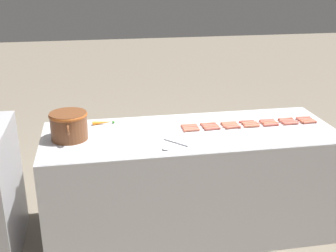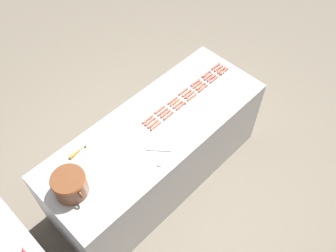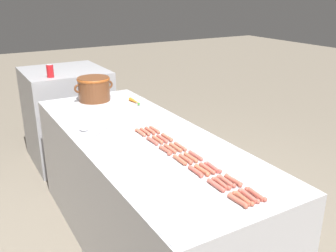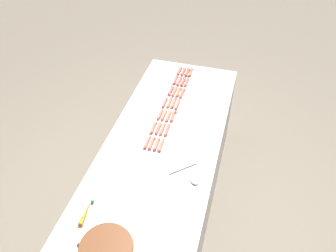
{
  "view_description": "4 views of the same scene",
  "coord_description": "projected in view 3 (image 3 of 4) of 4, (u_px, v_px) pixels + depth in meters",
  "views": [
    {
      "loc": [
        -3.01,
        0.73,
        2.11
      ],
      "look_at": [
        0.06,
        0.17,
        0.92
      ],
      "focal_mm": 45.56,
      "sensor_mm": 36.0,
      "label": 1
    },
    {
      "loc": [
        -1.52,
        1.39,
        3.59
      ],
      "look_at": [
        -0.09,
        -0.07,
        0.91
      ],
      "focal_mm": 39.56,
      "sensor_mm": 36.0,
      "label": 2
    },
    {
      "loc": [
        -1.01,
        -2.1,
        1.8
      ],
      "look_at": [
        0.13,
        -0.15,
        0.97
      ],
      "focal_mm": 39.77,
      "sensor_mm": 36.0,
      "label": 3
    },
    {
      "loc": [
        -0.51,
        1.62,
        2.67
      ],
      "look_at": [
        -0.0,
        -0.18,
        0.94
      ],
      "focal_mm": 35.42,
      "sensor_mm": 36.0,
      "label": 4
    }
  ],
  "objects": [
    {
      "name": "ground_plane",
      "position": [
        143.0,
        243.0,
        2.8
      ],
      "size": [
        20.0,
        20.0,
        0.0
      ],
      "primitive_type": "plane",
      "color": "#756B5B"
    },
    {
      "name": "griddle_counter",
      "position": [
        142.0,
        192.0,
        2.65
      ],
      "size": [
        0.85,
        2.3,
        0.89
      ],
      "color": "#BCBCC1",
      "rests_on": "ground_plane"
    },
    {
      "name": "back_cabinet",
      "position": [
        68.0,
        115.0,
        4.07
      ],
      "size": [
        0.82,
        0.84,
        1.01
      ],
      "primitive_type": "cube",
      "color": "#A0A0A4",
      "rests_on": "ground_plane"
    },
    {
      "name": "hot_dog_0",
      "position": [
        238.0,
        200.0,
        1.69
      ],
      "size": [
        0.03,
        0.14,
        0.02
      ],
      "color": "#C05E4A",
      "rests_on": "griddle_counter"
    },
    {
      "name": "hot_dog_1",
      "position": [
        215.0,
        185.0,
        1.82
      ],
      "size": [
        0.02,
        0.14,
        0.02
      ],
      "color": "#C45E50",
      "rests_on": "griddle_counter"
    },
    {
      "name": "hot_dog_2",
      "position": [
        195.0,
        171.0,
        1.96
      ],
      "size": [
        0.02,
        0.14,
        0.02
      ],
      "color": "#CE5A4C",
      "rests_on": "griddle_counter"
    },
    {
      "name": "hot_dog_3",
      "position": [
        179.0,
        160.0,
        2.09
      ],
      "size": [
        0.03,
        0.14,
        0.02
      ],
      "color": "#CB664B",
      "rests_on": "griddle_counter"
    },
    {
      "name": "hot_dog_4",
      "position": [
        165.0,
        150.0,
        2.22
      ],
      "size": [
        0.03,
        0.14,
        0.02
      ],
      "color": "#BF5B49",
      "rests_on": "griddle_counter"
    },
    {
      "name": "hot_dog_5",
      "position": [
        152.0,
        141.0,
        2.35
      ],
      "size": [
        0.03,
        0.14,
        0.02
      ],
      "color": "#C35C4E",
      "rests_on": "griddle_counter"
    },
    {
      "name": "hot_dog_6",
      "position": [
        140.0,
        133.0,
        2.49
      ],
      "size": [
        0.02,
        0.14,
        0.02
      ],
      "color": "#C66750",
      "rests_on": "griddle_counter"
    },
    {
      "name": "hot_dog_7",
      "position": [
        243.0,
        198.0,
        1.7
      ],
      "size": [
        0.03,
        0.14,
        0.02
      ],
      "color": "#CA6549",
      "rests_on": "griddle_counter"
    },
    {
      "name": "hot_dog_8",
      "position": [
        221.0,
        183.0,
        1.84
      ],
      "size": [
        0.03,
        0.14,
        0.02
      ],
      "color": "#C35B4A",
      "rests_on": "griddle_counter"
    },
    {
      "name": "hot_dog_9",
      "position": [
        202.0,
        170.0,
        1.97
      ],
      "size": [
        0.03,
        0.14,
        0.02
      ],
      "color": "#CE6648",
      "rests_on": "griddle_counter"
    },
    {
      "name": "hot_dog_10",
      "position": [
        186.0,
        159.0,
        2.1
      ],
      "size": [
        0.03,
        0.14,
        0.02
      ],
      "color": "#C6604B",
      "rests_on": "griddle_counter"
    },
    {
      "name": "hot_dog_11",
      "position": [
        170.0,
        148.0,
        2.24
      ],
      "size": [
        0.02,
        0.14,
        0.02
      ],
      "color": "#C6674F",
      "rests_on": "griddle_counter"
    },
    {
      "name": "hot_dog_12",
      "position": [
        157.0,
        140.0,
        2.37
      ],
      "size": [
        0.02,
        0.14,
        0.02
      ],
      "color": "#C26449",
      "rests_on": "griddle_counter"
    },
    {
      "name": "hot_dog_13",
      "position": [
        145.0,
        132.0,
        2.51
      ],
      "size": [
        0.03,
        0.14,
        0.02
      ],
      "color": "#CC634E",
      "rests_on": "griddle_counter"
    },
    {
      "name": "hot_dog_14",
      "position": [
        249.0,
        196.0,
        1.72
      ],
      "size": [
        0.03,
        0.14,
        0.02
      ],
      "color": "#CE5F51",
      "rests_on": "griddle_counter"
    },
    {
      "name": "hot_dog_15",
      "position": [
        226.0,
        181.0,
        1.86
      ],
      "size": [
        0.03,
        0.14,
        0.02
      ],
      "color": "#BF6050",
      "rests_on": "griddle_counter"
    },
    {
      "name": "hot_dog_16",
      "position": [
        207.0,
        168.0,
        1.99
      ],
      "size": [
        0.03,
        0.14,
        0.02
      ],
      "color": "#C8604C",
      "rests_on": "griddle_counter"
    },
    {
      "name": "hot_dog_17",
      "position": [
        191.0,
        157.0,
        2.12
      ],
      "size": [
        0.02,
        0.14,
        0.02
      ],
      "color": "#C1684B",
      "rests_on": "griddle_counter"
    },
    {
      "name": "hot_dog_18",
      "position": [
        175.0,
        147.0,
        2.26
      ],
      "size": [
        0.03,
        0.14,
        0.02
      ],
      "color": "#C2684C",
      "rests_on": "griddle_counter"
    },
    {
      "name": "hot_dog_19",
      "position": [
        162.0,
        139.0,
        2.39
      ],
      "size": [
        0.02,
        0.14,
        0.02
      ],
      "color": "#C85D50",
      "rests_on": "griddle_counter"
    },
    {
      "name": "hot_dog_20",
      "position": [
        150.0,
        131.0,
        2.52
      ],
      "size": [
        0.03,
        0.14,
        0.02
      ],
      "color": "#C9604B",
      "rests_on": "griddle_counter"
    },
    {
      "name": "hot_dog_21",
      "position": [
        256.0,
        194.0,
        1.74
      ],
      "size": [
        0.03,
        0.14,
        0.02
      ],
      "color": "#C15A49",
      "rests_on": "griddle_counter"
    },
    {
      "name": "hot_dog_22",
      "position": [
        233.0,
        180.0,
        1.87
      ],
      "size": [
        0.03,
        0.14,
        0.02
      ],
      "color": "#C15B49",
      "rests_on": "griddle_counter"
    },
    {
      "name": "hot_dog_23",
      "position": [
        213.0,
        167.0,
        2.0
      ],
      "size": [
        0.03,
        0.14,
        0.02
      ],
      "color": "#C75B51",
      "rests_on": "griddle_counter"
    },
    {
      "name": "hot_dog_24",
      "position": [
        196.0,
        155.0,
        2.14
      ],
      "size": [
        0.02,
        0.14,
        0.02
      ],
      "color": "#C55C50",
      "rests_on": "griddle_counter"
    },
    {
      "name": "hot_dog_25",
      "position": [
        180.0,
        146.0,
        2.27
      ],
      "size": [
        0.02,
        0.14,
        0.02
      ],
      "color": "#C16551",
      "rests_on": "griddle_counter"
    },
    {
      "name": "hot_dog_26",
      "position": [
        167.0,
        137.0,
        2.41
      ],
      "size": [
        0.03,
        0.14,
        0.02
      ],
      "color": "#C2624A",
      "rests_on": "griddle_counter"
    },
    {
      "name": "hot_dog_27",
      "position": [
        155.0,
        130.0,
        2.54
      ],
      "size": [
        0.03,
        0.14,
        0.02
      ],
      "color": "#C56651",
      "rests_on": "griddle_counter"
    },
    {
      "name": "bean_pot",
      "position": [
        94.0,
        88.0,
        3.21
      ],
      "size": [
        0.35,
        0.28,
        0.21
      ],
      "color": "brown",
      "rests_on": "griddle_counter"
    },
    {
      "name": "serving_spoon",
      "position": [
        90.0,
        130.0,
        2.54
      ],
      "size": [
        0.23,
        0.21,
        0.02
      ],
      "color": "#B7B7BC",
      "rests_on": "griddle_counter"
    },
    {
      "name": "carrot",
      "position": [
        135.0,
        101.0,
        3.17
      ],
      "size": [
        0.04,
        0.18,
        0.03
      ],
      "color": "orange",
      "rests_on": "griddle_counter"
    },
    {
      "name": "soda_can",
      "position": [
        50.0,
        71.0,
        3.54
      ],
      "size": [
        0.07,
        0.07,
        0.12
      ],
      "color": "red",
      "rests_on": "back_cabinet"
    }
  ]
}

